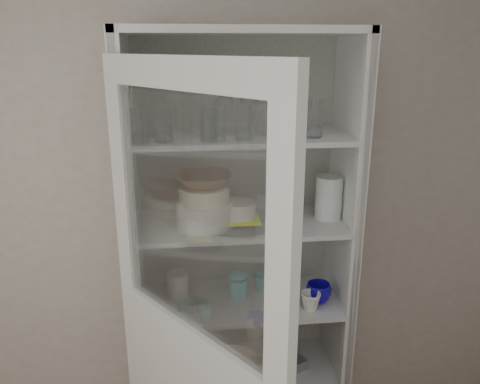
% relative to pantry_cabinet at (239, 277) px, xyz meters
% --- Properties ---
extents(wall_back, '(3.60, 0.02, 2.60)m').
position_rel_pantry_cabinet_xyz_m(wall_back, '(-0.20, 0.16, 0.36)').
color(wall_back, '#A59B8C').
rests_on(wall_back, ground).
extents(pantry_cabinet, '(1.00, 0.45, 2.10)m').
position_rel_pantry_cabinet_xyz_m(pantry_cabinet, '(0.00, 0.00, 0.00)').
color(pantry_cabinet, '#B8B8B8').
rests_on(pantry_cabinet, floor).
extents(cupboard_door, '(0.57, 0.75, 2.00)m').
position_rel_pantry_cabinet_xyz_m(cupboard_door, '(-0.23, -0.65, -0.07)').
color(cupboard_door, '#B8B8B8').
rests_on(cupboard_door, floor).
extents(tumbler_0, '(0.09, 0.09, 0.13)m').
position_rel_pantry_cabinet_xyz_m(tumbler_0, '(-0.41, -0.21, 0.79)').
color(tumbler_0, silver).
rests_on(tumbler_0, shelf_glass).
extents(tumbler_1, '(0.08, 0.08, 0.14)m').
position_rel_pantry_cabinet_xyz_m(tumbler_1, '(-0.32, -0.20, 0.79)').
color(tumbler_1, silver).
rests_on(tumbler_1, shelf_glass).
extents(tumbler_2, '(0.07, 0.07, 0.13)m').
position_rel_pantry_cabinet_xyz_m(tumbler_2, '(-0.11, -0.21, 0.79)').
color(tumbler_2, silver).
rests_on(tumbler_2, shelf_glass).
extents(tumbler_3, '(0.07, 0.07, 0.14)m').
position_rel_pantry_cabinet_xyz_m(tumbler_3, '(-0.14, -0.21, 0.79)').
color(tumbler_3, silver).
rests_on(tumbler_3, shelf_glass).
extents(tumbler_4, '(0.09, 0.09, 0.15)m').
position_rel_pantry_cabinet_xyz_m(tumbler_4, '(0.23, -0.17, 0.80)').
color(tumbler_4, silver).
rests_on(tumbler_4, shelf_glass).
extents(tumbler_5, '(0.09, 0.09, 0.15)m').
position_rel_pantry_cabinet_xyz_m(tumbler_5, '(0.16, -0.19, 0.80)').
color(tumbler_5, silver).
rests_on(tumbler_5, shelf_glass).
extents(tumbler_6, '(0.10, 0.10, 0.16)m').
position_rel_pantry_cabinet_xyz_m(tumbler_6, '(0.30, -0.17, 0.80)').
color(tumbler_6, silver).
rests_on(tumbler_6, shelf_glass).
extents(tumbler_7, '(0.09, 0.09, 0.14)m').
position_rel_pantry_cabinet_xyz_m(tumbler_7, '(-0.38, -0.08, 0.79)').
color(tumbler_7, silver).
rests_on(tumbler_7, shelf_glass).
extents(tumbler_8, '(0.09, 0.09, 0.16)m').
position_rel_pantry_cabinet_xyz_m(tumbler_8, '(-0.13, -0.09, 0.80)').
color(tumbler_8, silver).
rests_on(tumbler_8, shelf_glass).
extents(tumbler_9, '(0.09, 0.09, 0.14)m').
position_rel_pantry_cabinet_xyz_m(tumbler_9, '(-0.14, -0.09, 0.79)').
color(tumbler_9, silver).
rests_on(tumbler_9, shelf_glass).
extents(tumbler_10, '(0.08, 0.08, 0.14)m').
position_rel_pantry_cabinet_xyz_m(tumbler_10, '(0.10, -0.08, 0.79)').
color(tumbler_10, silver).
rests_on(tumbler_10, shelf_glass).
extents(tumbler_11, '(0.07, 0.07, 0.13)m').
position_rel_pantry_cabinet_xyz_m(tumbler_11, '(-0.03, -0.05, 0.78)').
color(tumbler_11, silver).
rests_on(tumbler_11, shelf_glass).
extents(goblet_0, '(0.08, 0.08, 0.18)m').
position_rel_pantry_cabinet_xyz_m(goblet_0, '(-0.34, 0.01, 0.81)').
color(goblet_0, silver).
rests_on(goblet_0, shelf_glass).
extents(goblet_1, '(0.08, 0.08, 0.18)m').
position_rel_pantry_cabinet_xyz_m(goblet_1, '(-0.05, 0.06, 0.81)').
color(goblet_1, silver).
rests_on(goblet_1, shelf_glass).
extents(goblet_2, '(0.08, 0.08, 0.19)m').
position_rel_pantry_cabinet_xyz_m(goblet_2, '(0.06, 0.06, 0.81)').
color(goblet_2, silver).
rests_on(goblet_2, shelf_glass).
extents(goblet_3, '(0.07, 0.07, 0.16)m').
position_rel_pantry_cabinet_xyz_m(goblet_3, '(0.30, 0.01, 0.80)').
color(goblet_3, silver).
rests_on(goblet_3, shelf_glass).
extents(plate_stack_front, '(0.26, 0.26, 0.11)m').
position_rel_pantry_cabinet_xyz_m(plate_stack_front, '(-0.16, -0.10, 0.38)').
color(plate_stack_front, white).
rests_on(plate_stack_front, shelf_plates).
extents(plate_stack_back, '(0.19, 0.19, 0.08)m').
position_rel_pantry_cabinet_xyz_m(plate_stack_back, '(-0.20, 0.06, 0.36)').
color(plate_stack_back, white).
rests_on(plate_stack_back, shelf_plates).
extents(cream_bowl, '(0.29, 0.29, 0.07)m').
position_rel_pantry_cabinet_xyz_m(cream_bowl, '(-0.16, -0.10, 0.47)').
color(cream_bowl, '#F5EABE').
rests_on(cream_bowl, plate_stack_front).
extents(terracotta_bowl, '(0.25, 0.25, 0.06)m').
position_rel_pantry_cabinet_xyz_m(terracotta_bowl, '(-0.16, -0.10, 0.53)').
color(terracotta_bowl, brown).
rests_on(terracotta_bowl, cream_bowl).
extents(glass_platter, '(0.36, 0.36, 0.02)m').
position_rel_pantry_cabinet_xyz_m(glass_platter, '(-0.01, -0.09, 0.33)').
color(glass_platter, silver).
rests_on(glass_platter, shelf_plates).
extents(yellow_trivet, '(0.19, 0.19, 0.01)m').
position_rel_pantry_cabinet_xyz_m(yellow_trivet, '(-0.01, -0.09, 0.35)').
color(yellow_trivet, '#FEFF10').
rests_on(yellow_trivet, glass_platter).
extents(white_ramekin, '(0.16, 0.16, 0.07)m').
position_rel_pantry_cabinet_xyz_m(white_ramekin, '(-0.01, -0.09, 0.39)').
color(white_ramekin, white).
rests_on(white_ramekin, yellow_trivet).
extents(grey_bowl_stack, '(0.12, 0.12, 0.20)m').
position_rel_pantry_cabinet_xyz_m(grey_bowl_stack, '(0.41, -0.07, 0.42)').
color(grey_bowl_stack, silver).
rests_on(grey_bowl_stack, shelf_plates).
extents(mug_blue, '(0.15, 0.15, 0.09)m').
position_rel_pantry_cabinet_xyz_m(mug_blue, '(0.37, -0.14, -0.03)').
color(mug_blue, '#0A129D').
rests_on(mug_blue, shelf_mugs).
extents(mug_teal, '(0.13, 0.13, 0.09)m').
position_rel_pantry_cabinet_xyz_m(mug_teal, '(0.12, -0.01, -0.03)').
color(mug_teal, teal).
rests_on(mug_teal, shelf_mugs).
extents(mug_white, '(0.10, 0.10, 0.09)m').
position_rel_pantry_cabinet_xyz_m(mug_white, '(0.31, -0.20, -0.04)').
color(mug_white, white).
rests_on(mug_white, shelf_mugs).
extents(teal_jar, '(0.09, 0.09, 0.11)m').
position_rel_pantry_cabinet_xyz_m(teal_jar, '(-0.01, -0.04, -0.02)').
color(teal_jar, teal).
rests_on(teal_jar, shelf_mugs).
extents(measuring_cups, '(0.10, 0.10, 0.04)m').
position_rel_pantry_cabinet_xyz_m(measuring_cups, '(-0.23, -0.13, -0.06)').
color(measuring_cups, silver).
rests_on(measuring_cups, shelf_mugs).
extents(white_canister, '(0.12, 0.12, 0.12)m').
position_rel_pantry_cabinet_xyz_m(white_canister, '(-0.30, -0.01, -0.02)').
color(white_canister, white).
rests_on(white_canister, shelf_mugs).
extents(cream_dish, '(0.25, 0.25, 0.07)m').
position_rel_pantry_cabinet_xyz_m(cream_dish, '(-0.03, -0.09, -0.44)').
color(cream_dish, '#F5EABE').
rests_on(cream_dish, shelf_bot).
extents(tin_box, '(0.22, 0.19, 0.05)m').
position_rel_pantry_cabinet_xyz_m(tin_box, '(0.23, -0.10, -0.45)').
color(tin_box, '#9E9CAC').
rests_on(tin_box, shelf_bot).
extents(tumbler_12, '(0.07, 0.07, 0.14)m').
position_rel_pantry_cabinet_xyz_m(tumbler_12, '(-0.00, -0.19, 0.79)').
color(tumbler_12, silver).
rests_on(tumbler_12, shelf_glass).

